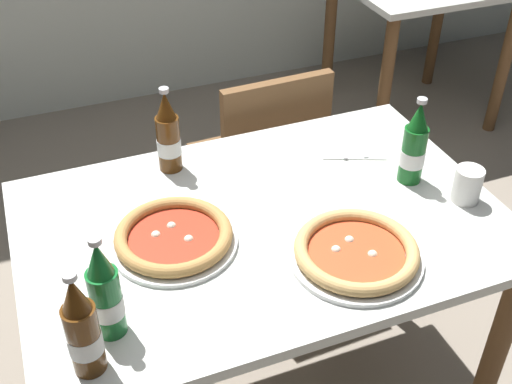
{
  "coord_description": "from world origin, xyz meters",
  "views": [
    {
      "loc": [
        -0.47,
        -1.15,
        1.76
      ],
      "look_at": [
        0.0,
        0.05,
        0.8
      ],
      "focal_mm": 44.89,
      "sensor_mm": 36.0,
      "label": 1
    }
  ],
  "objects_px": {
    "dining_table_main": "(263,253)",
    "beer_bottle_center": "(414,147)",
    "dining_table_background": "(420,10)",
    "beer_bottle_extra": "(82,330)",
    "pizza_marinara_far": "(174,237)",
    "napkin_with_cutlery": "(352,142)",
    "paper_cup": "(467,185)",
    "pizza_margherita_near": "(356,252)",
    "chair_behind_table": "(263,161)",
    "beer_bottle_left": "(168,136)",
    "beer_bottle_right": "(105,294)"
  },
  "relations": [
    {
      "from": "beer_bottle_center",
      "to": "beer_bottle_right",
      "type": "relative_size",
      "value": 1.0
    },
    {
      "from": "dining_table_main",
      "to": "beer_bottle_center",
      "type": "bearing_deg",
      "value": 2.07
    },
    {
      "from": "pizza_marinara_far",
      "to": "napkin_with_cutlery",
      "type": "distance_m",
      "value": 0.66
    },
    {
      "from": "pizza_margherita_near",
      "to": "napkin_with_cutlery",
      "type": "xyz_separation_m",
      "value": [
        0.23,
        0.45,
        -0.02
      ]
    },
    {
      "from": "pizza_marinara_far",
      "to": "napkin_with_cutlery",
      "type": "xyz_separation_m",
      "value": [
        0.61,
        0.24,
        -0.02
      ]
    },
    {
      "from": "pizza_margherita_near",
      "to": "dining_table_main",
      "type": "bearing_deg",
      "value": 124.09
    },
    {
      "from": "beer_bottle_left",
      "to": "beer_bottle_extra",
      "type": "distance_m",
      "value": 0.68
    },
    {
      "from": "pizza_margherita_near",
      "to": "paper_cup",
      "type": "xyz_separation_m",
      "value": [
        0.37,
        0.1,
        0.03
      ]
    },
    {
      "from": "pizza_margherita_near",
      "to": "beer_bottle_center",
      "type": "distance_m",
      "value": 0.38
    },
    {
      "from": "chair_behind_table",
      "to": "beer_bottle_left",
      "type": "distance_m",
      "value": 0.63
    },
    {
      "from": "beer_bottle_extra",
      "to": "napkin_with_cutlery",
      "type": "relative_size",
      "value": 1.05
    },
    {
      "from": "dining_table_background",
      "to": "napkin_with_cutlery",
      "type": "relative_size",
      "value": 3.4
    },
    {
      "from": "dining_table_background",
      "to": "beer_bottle_left",
      "type": "xyz_separation_m",
      "value": [
        -1.56,
        -1.11,
        0.26
      ]
    },
    {
      "from": "dining_table_main",
      "to": "paper_cup",
      "type": "xyz_separation_m",
      "value": [
        0.52,
        -0.12,
        0.16
      ]
    },
    {
      "from": "dining_table_background",
      "to": "napkin_with_cutlery",
      "type": "height_order",
      "value": "napkin_with_cutlery"
    },
    {
      "from": "beer_bottle_center",
      "to": "paper_cup",
      "type": "height_order",
      "value": "beer_bottle_center"
    },
    {
      "from": "napkin_with_cutlery",
      "to": "beer_bottle_right",
      "type": "bearing_deg",
      "value": -150.26
    },
    {
      "from": "pizza_margherita_near",
      "to": "pizza_marinara_far",
      "type": "height_order",
      "value": "same"
    },
    {
      "from": "dining_table_main",
      "to": "pizza_marinara_far",
      "type": "relative_size",
      "value": 3.96
    },
    {
      "from": "pizza_margherita_near",
      "to": "beer_bottle_extra",
      "type": "bearing_deg",
      "value": -172.3
    },
    {
      "from": "chair_behind_table",
      "to": "pizza_margherita_near",
      "type": "relative_size",
      "value": 2.72
    },
    {
      "from": "dining_table_main",
      "to": "beer_bottle_left",
      "type": "relative_size",
      "value": 4.86
    },
    {
      "from": "chair_behind_table",
      "to": "pizza_marinara_far",
      "type": "relative_size",
      "value": 2.81
    },
    {
      "from": "beer_bottle_extra",
      "to": "paper_cup",
      "type": "xyz_separation_m",
      "value": [
        0.99,
        0.18,
        -0.06
      ]
    },
    {
      "from": "dining_table_main",
      "to": "dining_table_background",
      "type": "distance_m",
      "value": 1.99
    },
    {
      "from": "beer_bottle_extra",
      "to": "paper_cup",
      "type": "bearing_deg",
      "value": 10.37
    },
    {
      "from": "pizza_margherita_near",
      "to": "pizza_marinara_far",
      "type": "distance_m",
      "value": 0.43
    },
    {
      "from": "dining_table_main",
      "to": "chair_behind_table",
      "type": "height_order",
      "value": "chair_behind_table"
    },
    {
      "from": "pizza_marinara_far",
      "to": "paper_cup",
      "type": "bearing_deg",
      "value": -8.07
    },
    {
      "from": "chair_behind_table",
      "to": "pizza_marinara_far",
      "type": "height_order",
      "value": "chair_behind_table"
    },
    {
      "from": "beer_bottle_left",
      "to": "beer_bottle_center",
      "type": "distance_m",
      "value": 0.65
    },
    {
      "from": "beer_bottle_center",
      "to": "pizza_marinara_far",
      "type": "bearing_deg",
      "value": -177.84
    },
    {
      "from": "chair_behind_table",
      "to": "beer_bottle_left",
      "type": "height_order",
      "value": "beer_bottle_left"
    },
    {
      "from": "dining_table_background",
      "to": "beer_bottle_extra",
      "type": "height_order",
      "value": "beer_bottle_extra"
    },
    {
      "from": "dining_table_main",
      "to": "chair_behind_table",
      "type": "distance_m",
      "value": 0.68
    },
    {
      "from": "napkin_with_cutlery",
      "to": "beer_bottle_extra",
      "type": "bearing_deg",
      "value": -148.05
    },
    {
      "from": "napkin_with_cutlery",
      "to": "dining_table_main",
      "type": "bearing_deg",
      "value": -147.94
    },
    {
      "from": "dining_table_background",
      "to": "pizza_marinara_far",
      "type": "relative_size",
      "value": 2.64
    },
    {
      "from": "beer_bottle_extra",
      "to": "napkin_with_cutlery",
      "type": "distance_m",
      "value": 1.01
    },
    {
      "from": "beer_bottle_left",
      "to": "paper_cup",
      "type": "xyz_separation_m",
      "value": [
        0.67,
        -0.42,
        -0.06
      ]
    },
    {
      "from": "chair_behind_table",
      "to": "dining_table_background",
      "type": "relative_size",
      "value": 1.06
    },
    {
      "from": "pizza_marinara_far",
      "to": "napkin_with_cutlery",
      "type": "bearing_deg",
      "value": 21.93
    },
    {
      "from": "dining_table_main",
      "to": "paper_cup",
      "type": "bearing_deg",
      "value": -12.62
    },
    {
      "from": "beer_bottle_center",
      "to": "pizza_margherita_near",
      "type": "bearing_deg",
      "value": -141.42
    },
    {
      "from": "beer_bottle_left",
      "to": "paper_cup",
      "type": "bearing_deg",
      "value": -31.99
    },
    {
      "from": "dining_table_main",
      "to": "beer_bottle_right",
      "type": "relative_size",
      "value": 4.86
    },
    {
      "from": "chair_behind_table",
      "to": "pizza_margherita_near",
      "type": "distance_m",
      "value": 0.88
    },
    {
      "from": "dining_table_main",
      "to": "paper_cup",
      "type": "height_order",
      "value": "paper_cup"
    },
    {
      "from": "dining_table_background",
      "to": "pizza_margherita_near",
      "type": "xyz_separation_m",
      "value": [
        -1.26,
        -1.63,
        0.18
      ]
    },
    {
      "from": "beer_bottle_extra",
      "to": "dining_table_main",
      "type": "bearing_deg",
      "value": 31.87
    }
  ]
}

